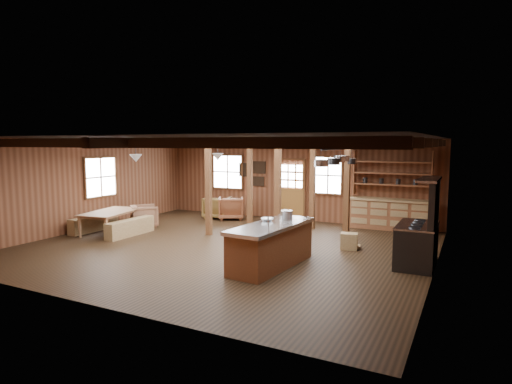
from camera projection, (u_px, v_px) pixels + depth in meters
The scene contains 22 objects.
room at pixel (226, 193), 10.96m from camera, with size 10.04×9.04×2.84m.
ceiling_joists at pixel (229, 143), 10.97m from camera, with size 9.80×8.82×0.18m.
timber_posts at pixel (278, 187), 12.57m from camera, with size 3.95×2.35×2.80m.
back_door at pixel (292, 195), 14.96m from camera, with size 1.02×0.08×2.15m.
window_back_left at pixel (228, 172), 16.06m from camera, with size 1.32×0.06×1.32m.
window_back_right at pixel (328, 175), 14.30m from camera, with size 1.02×0.06×1.32m.
window_left at pixel (101, 177), 13.61m from camera, with size 0.14×1.24×1.32m.
notice_boards at pixel (254, 172), 15.55m from camera, with size 1.08×0.03×0.90m.
back_counter at pixel (390, 210), 13.25m from camera, with size 2.55×0.60×2.45m.
pendant_lamps at pixel (179, 157), 12.76m from camera, with size 1.86×2.36×0.66m.
pot_rack at pixel (339, 160), 9.69m from camera, with size 0.40×3.00×0.44m.
kitchen_island at pixel (271, 245), 9.26m from camera, with size 1.10×2.57×1.20m.
step_stool at pixel (349, 241), 10.80m from camera, with size 0.47×0.33×0.41m, color brown.
commercial_range at pixel (419, 238), 9.31m from camera, with size 0.80×1.57×1.93m.
dining_table at pixel (112, 222), 12.73m from camera, with size 1.88×1.05×0.66m, color #9B6B46.
bench_wall at pixel (94, 223), 13.08m from camera, with size 0.32×1.70×0.47m, color brown.
bench_aisle at pixel (130, 228), 12.42m from camera, with size 0.32×1.71×0.47m, color brown.
armchair_a at pixel (231, 208), 15.07m from camera, with size 0.84×0.87×0.79m, color brown.
armchair_b at pixel (217, 208), 15.26m from camera, with size 0.82×0.84×0.77m, color brown.
armchair_c at pixel (144, 216), 13.60m from camera, with size 0.77×0.79×0.72m, color brown.
counter_pot at pixel (287, 214), 9.98m from camera, with size 0.29×0.29×0.18m, color silver.
bowl at pixel (267, 220), 9.56m from camera, with size 0.29×0.29×0.07m, color silver.
Camera 1 is at (5.61, -9.36, 2.68)m, focal length 30.00 mm.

